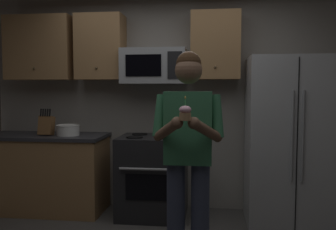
{
  "coord_description": "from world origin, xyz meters",
  "views": [
    {
      "loc": [
        0.52,
        -2.7,
        1.46
      ],
      "look_at": [
        0.17,
        0.22,
        1.25
      ],
      "focal_mm": 38.87,
      "sensor_mm": 36.0,
      "label": 1
    }
  ],
  "objects_px": {
    "oven_range": "(153,176)",
    "bowl_large_white": "(68,130)",
    "knife_block": "(46,125)",
    "cupcake": "(185,113)",
    "microwave": "(154,66)",
    "person": "(188,147)",
    "refrigerator": "(289,141)"
  },
  "relations": [
    {
      "from": "microwave",
      "to": "cupcake",
      "type": "relative_size",
      "value": 4.26
    },
    {
      "from": "knife_block",
      "to": "cupcake",
      "type": "bearing_deg",
      "value": -39.93
    },
    {
      "from": "refrigerator",
      "to": "bowl_large_white",
      "type": "distance_m",
      "value": 2.5
    },
    {
      "from": "knife_block",
      "to": "bowl_large_white",
      "type": "height_order",
      "value": "knife_block"
    },
    {
      "from": "microwave",
      "to": "person",
      "type": "height_order",
      "value": "microwave"
    },
    {
      "from": "person",
      "to": "microwave",
      "type": "bearing_deg",
      "value": 110.65
    },
    {
      "from": "microwave",
      "to": "refrigerator",
      "type": "height_order",
      "value": "microwave"
    },
    {
      "from": "oven_range",
      "to": "refrigerator",
      "type": "xyz_separation_m",
      "value": [
        1.5,
        -0.04,
        0.44
      ]
    },
    {
      "from": "knife_block",
      "to": "microwave",
      "type": "bearing_deg",
      "value": 6.76
    },
    {
      "from": "microwave",
      "to": "knife_block",
      "type": "height_order",
      "value": "microwave"
    },
    {
      "from": "bowl_large_white",
      "to": "cupcake",
      "type": "bearing_deg",
      "value": -44.63
    },
    {
      "from": "refrigerator",
      "to": "person",
      "type": "relative_size",
      "value": 1.02
    },
    {
      "from": "oven_range",
      "to": "knife_block",
      "type": "xyz_separation_m",
      "value": [
        -1.26,
        -0.03,
        0.57
      ]
    },
    {
      "from": "oven_range",
      "to": "microwave",
      "type": "relative_size",
      "value": 1.26
    },
    {
      "from": "microwave",
      "to": "cupcake",
      "type": "xyz_separation_m",
      "value": [
        0.48,
        -1.6,
        -0.43
      ]
    },
    {
      "from": "microwave",
      "to": "bowl_large_white",
      "type": "height_order",
      "value": "microwave"
    },
    {
      "from": "bowl_large_white",
      "to": "cupcake",
      "type": "xyz_separation_m",
      "value": [
        1.48,
        -1.46,
        0.31
      ]
    },
    {
      "from": "knife_block",
      "to": "bowl_large_white",
      "type": "xyz_separation_m",
      "value": [
        0.26,
        0.0,
        -0.05
      ]
    },
    {
      "from": "person",
      "to": "cupcake",
      "type": "height_order",
      "value": "person"
    },
    {
      "from": "oven_range",
      "to": "refrigerator",
      "type": "distance_m",
      "value": 1.56
    },
    {
      "from": "microwave",
      "to": "person",
      "type": "bearing_deg",
      "value": -69.35
    },
    {
      "from": "microwave",
      "to": "knife_block",
      "type": "xyz_separation_m",
      "value": [
        -1.26,
        -0.15,
        -0.68
      ]
    },
    {
      "from": "oven_range",
      "to": "bowl_large_white",
      "type": "distance_m",
      "value": 1.12
    },
    {
      "from": "knife_block",
      "to": "person",
      "type": "xyz_separation_m",
      "value": [
        1.74,
        -1.13,
        -0.04
      ]
    },
    {
      "from": "bowl_large_white",
      "to": "refrigerator",
      "type": "bearing_deg",
      "value": -0.28
    },
    {
      "from": "microwave",
      "to": "bowl_large_white",
      "type": "relative_size",
      "value": 2.74
    },
    {
      "from": "oven_range",
      "to": "knife_block",
      "type": "relative_size",
      "value": 2.91
    },
    {
      "from": "person",
      "to": "cupcake",
      "type": "bearing_deg",
      "value": -90.0
    },
    {
      "from": "knife_block",
      "to": "person",
      "type": "height_order",
      "value": "person"
    },
    {
      "from": "microwave",
      "to": "bowl_large_white",
      "type": "distance_m",
      "value": 1.25
    },
    {
      "from": "microwave",
      "to": "knife_block",
      "type": "distance_m",
      "value": 1.44
    },
    {
      "from": "refrigerator",
      "to": "person",
      "type": "bearing_deg",
      "value": -132.44
    }
  ]
}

